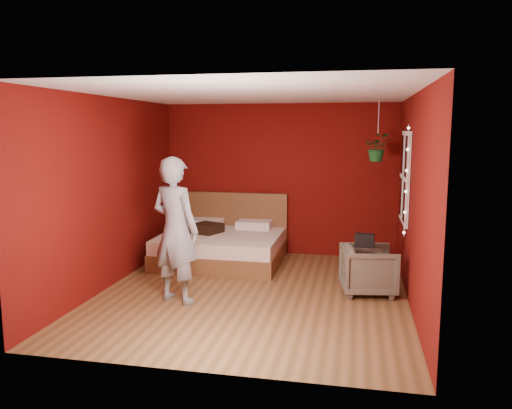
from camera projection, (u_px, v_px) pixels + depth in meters
The scene contains 10 objects.
floor at pixel (253, 293), 6.64m from camera, with size 4.50×4.50×0.00m, color brown.
room_walls at pixel (253, 167), 6.40m from camera, with size 4.04×4.54×2.62m.
window at pixel (405, 177), 6.91m from camera, with size 0.05×0.97×1.27m.
fairy_lights at pixel (406, 181), 6.40m from camera, with size 0.04×0.04×1.45m.
bed at pixel (223, 245), 8.19m from camera, with size 1.93×1.64×1.06m.
person at pixel (175, 230), 6.20m from camera, with size 0.67×0.44×1.83m, color slate.
armchair at pixel (369, 270), 6.59m from camera, with size 0.68×0.70×0.64m, color #696553.
handbag at pixel (365, 240), 6.50m from camera, with size 0.25×0.12×0.18m, color black.
throw_pillow at pixel (207, 228), 8.17m from camera, with size 0.42×0.42×0.15m, color black.
hanging_plant at pixel (378, 147), 7.47m from camera, with size 0.41×0.36×0.92m.
Camera 1 is at (1.32, -6.26, 2.15)m, focal length 35.00 mm.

